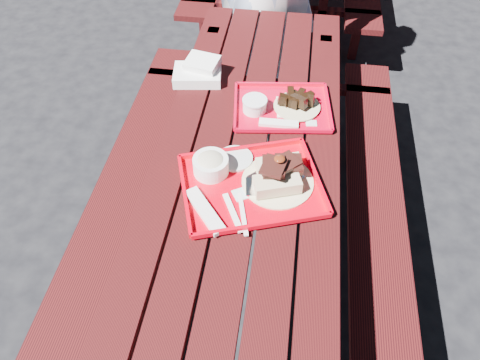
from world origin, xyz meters
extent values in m
plane|color=black|center=(0.00, 0.00, 0.00)|extent=(60.00, 60.00, 0.00)
cube|color=#410D0C|center=(-0.30, 0.00, 0.73)|extent=(0.14, 2.40, 0.04)
cube|color=#410D0C|center=(-0.15, 0.00, 0.73)|extent=(0.14, 2.40, 0.04)
cube|color=#410D0C|center=(0.00, 0.00, 0.73)|extent=(0.14, 2.40, 0.04)
cube|color=#410D0C|center=(0.15, 0.00, 0.73)|extent=(0.14, 2.40, 0.04)
cube|color=#410D0C|center=(0.30, 0.00, 0.73)|extent=(0.14, 2.40, 0.04)
cube|color=#410D0C|center=(-0.58, 0.00, 0.43)|extent=(0.25, 2.40, 0.04)
cube|color=#410D0C|center=(-0.58, 0.84, 0.21)|extent=(0.06, 0.06, 0.42)
cube|color=#410D0C|center=(0.58, 0.00, 0.43)|extent=(0.25, 2.40, 0.04)
cube|color=#410D0C|center=(0.58, 0.84, 0.21)|extent=(0.06, 0.06, 0.42)
cube|color=#410D0C|center=(-0.30, 0.96, 0.38)|extent=(0.06, 0.06, 0.75)
cube|color=#410D0C|center=(0.30, 0.96, 0.38)|extent=(0.06, 0.06, 0.75)
cube|color=#410D0C|center=(0.00, 0.96, 0.43)|extent=(1.40, 0.06, 0.04)
cube|color=#410D0C|center=(-0.58, 1.96, 0.21)|extent=(0.06, 0.06, 0.42)
cube|color=#410D0C|center=(0.58, 1.96, 0.21)|extent=(0.06, 0.06, 0.42)
cube|color=#410D0C|center=(-0.30, 1.84, 0.38)|extent=(0.06, 0.06, 0.75)
cube|color=#410D0C|center=(0.30, 1.84, 0.38)|extent=(0.06, 0.06, 0.75)
cube|color=#410D0C|center=(0.00, 1.84, 0.43)|extent=(1.40, 0.06, 0.04)
cube|color=red|center=(0.04, -0.12, 0.76)|extent=(0.59, 0.52, 0.01)
cube|color=red|center=(-0.02, 0.06, 0.77)|extent=(0.47, 0.17, 0.02)
cube|color=red|center=(0.10, -0.31, 0.77)|extent=(0.47, 0.17, 0.02)
cube|color=red|center=(0.27, -0.04, 0.77)|extent=(0.14, 0.37, 0.02)
cube|color=red|center=(-0.20, -0.21, 0.77)|extent=(0.14, 0.37, 0.02)
cylinder|color=beige|center=(0.13, -0.09, 0.77)|extent=(0.27, 0.27, 0.01)
cube|color=beige|center=(0.13, -0.14, 0.80)|extent=(0.19, 0.13, 0.05)
cube|color=beige|center=(0.13, -0.05, 0.80)|extent=(0.19, 0.13, 0.05)
ellipsoid|color=#5B200D|center=(0.13, -0.09, 0.90)|extent=(0.04, 0.04, 0.02)
cylinder|color=white|center=(-0.12, -0.07, 0.80)|extent=(0.14, 0.14, 0.07)
ellipsoid|color=beige|center=(-0.12, -0.07, 0.82)|extent=(0.12, 0.12, 0.05)
cylinder|color=silver|center=(-0.04, 0.00, 0.77)|extent=(0.14, 0.14, 0.01)
cube|color=white|center=(-0.11, -0.27, 0.77)|extent=(0.18, 0.21, 0.02)
cube|color=white|center=(-0.01, -0.26, 0.77)|extent=(0.10, 0.17, 0.01)
cube|color=white|center=(0.03, -0.26, 0.77)|extent=(0.07, 0.19, 0.01)
cube|color=white|center=(0.01, -0.17, 0.77)|extent=(0.08, 0.08, 0.00)
cube|color=red|center=(0.12, 0.35, 0.76)|extent=(0.44, 0.36, 0.01)
cube|color=red|center=(0.10, 0.50, 0.77)|extent=(0.41, 0.06, 0.02)
cube|color=red|center=(0.13, 0.19, 0.77)|extent=(0.41, 0.06, 0.02)
cube|color=red|center=(0.32, 0.37, 0.77)|extent=(0.05, 0.31, 0.02)
cube|color=red|center=(-0.09, 0.32, 0.77)|extent=(0.05, 0.31, 0.02)
cube|color=white|center=(0.16, 0.35, 0.76)|extent=(0.15, 0.15, 0.01)
cylinder|color=beige|center=(0.18, 0.36, 0.77)|extent=(0.20, 0.20, 0.01)
cylinder|color=white|center=(0.00, 0.32, 0.79)|extent=(0.10, 0.10, 0.05)
cylinder|color=white|center=(0.00, 0.32, 0.82)|extent=(0.11, 0.11, 0.01)
cube|color=white|center=(0.11, 0.24, 0.77)|extent=(0.17, 0.04, 0.01)
cube|color=white|center=(0.25, 0.26, 0.76)|extent=(0.05, 0.04, 0.00)
cube|color=white|center=(-0.29, 0.52, 0.77)|extent=(0.24, 0.19, 0.05)
cube|color=white|center=(-0.28, 0.55, 0.82)|extent=(0.17, 0.15, 0.04)
camera|label=1|loc=(0.16, -1.26, 2.08)|focal=35.00mm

